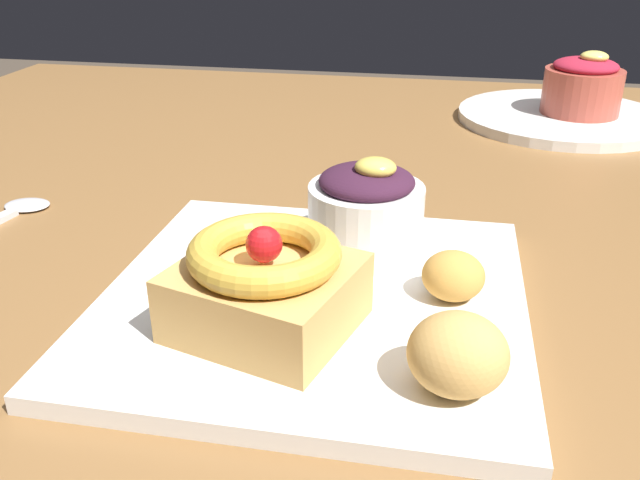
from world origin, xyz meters
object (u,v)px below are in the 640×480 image
object	(u,v)px
back_plate	(562,117)
back_ramekin	(583,86)
fritter_middle	(453,276)
cake_slice	(266,284)
berry_ramekin	(366,210)
spoon	(4,216)
front_plate	(314,300)
fritter_front	(458,354)

from	to	relation	value
back_plate	back_ramekin	xyz separation A→B (m)	(0.02, -0.00, 0.04)
fritter_middle	back_ramekin	size ratio (longest dim) A/B	0.43
cake_slice	berry_ramekin	bearing A→B (deg)	68.55
cake_slice	spoon	size ratio (longest dim) A/B	0.95
fritter_middle	back_plate	bearing A→B (deg)	75.25
front_plate	back_ramekin	distance (m)	0.55
front_plate	cake_slice	distance (m)	0.06
back_ramekin	berry_ramekin	bearing A→B (deg)	-116.15
fritter_middle	back_ramekin	xyz separation A→B (m)	(0.15, 0.49, 0.02)
back_plate	berry_ramekin	bearing A→B (deg)	-114.07
berry_ramekin	back_plate	world-z (taller)	berry_ramekin
fritter_front	back_ramekin	bearing A→B (deg)	76.07
fritter_front	back_plate	distance (m)	0.60
front_plate	fritter_front	size ratio (longest dim) A/B	5.21
berry_ramekin	fritter_front	xyz separation A→B (m)	(0.07, -0.15, -0.01)
front_plate	spoon	size ratio (longest dim) A/B	2.14
back_plate	back_ramekin	bearing A→B (deg)	-1.58
berry_ramekin	fritter_middle	xyz separation A→B (m)	(0.06, -0.06, -0.02)
front_plate	fritter_middle	distance (m)	0.09
fritter_front	spoon	xyz separation A→B (m)	(-0.38, 0.18, -0.03)
spoon	cake_slice	bearing A→B (deg)	-107.66
front_plate	berry_ramekin	xyz separation A→B (m)	(0.02, 0.07, 0.04)
fritter_front	berry_ramekin	bearing A→B (deg)	113.64
berry_ramekin	back_plate	bearing A→B (deg)	65.93
fritter_front	spoon	world-z (taller)	fritter_front
front_plate	berry_ramekin	world-z (taller)	berry_ramekin
berry_ramekin	fritter_front	bearing A→B (deg)	-66.36
cake_slice	berry_ramekin	world-z (taller)	berry_ramekin
fritter_middle	back_plate	xyz separation A→B (m)	(0.13, 0.49, -0.02)
spoon	berry_ramekin	bearing A→B (deg)	-85.06
cake_slice	fritter_middle	bearing A→B (deg)	26.87
cake_slice	berry_ramekin	size ratio (longest dim) A/B	1.44
back_plate	back_ramekin	world-z (taller)	back_ramekin
front_plate	spoon	distance (m)	0.30
cake_slice	back_ramekin	distance (m)	0.60
front_plate	fritter_front	distance (m)	0.13
front_plate	back_plate	bearing A→B (deg)	66.43
berry_ramekin	spoon	world-z (taller)	berry_ramekin
back_plate	spoon	distance (m)	0.65
spoon	fritter_middle	bearing A→B (deg)	-92.90
berry_ramekin	back_ramekin	distance (m)	0.48
berry_ramekin	cake_slice	bearing A→B (deg)	-111.45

